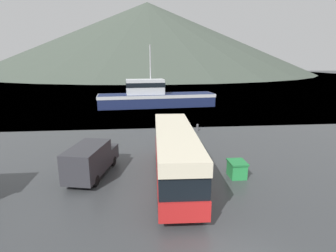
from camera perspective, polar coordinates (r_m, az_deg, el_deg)
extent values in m
plane|color=slate|center=(150.32, -4.26, 10.97)|extent=(240.00, 240.00, 0.00)
cone|color=#424C42|center=(198.57, -4.45, 18.56)|extent=(219.97, 219.97, 47.57)
cube|color=red|center=(17.57, 1.54, -8.79)|extent=(2.90, 11.11, 1.04)
cube|color=black|center=(17.17, 1.56, -5.35)|extent=(2.84, 10.89, 1.19)
cube|color=beige|center=(16.88, 1.58, -2.25)|extent=(2.90, 11.11, 0.74)
cube|color=black|center=(22.50, 0.39, -1.20)|extent=(2.16, 0.15, 1.61)
cylinder|color=black|center=(21.30, -2.23, -6.14)|extent=(0.34, 0.91, 0.90)
cylinder|color=black|center=(21.44, 3.55, -6.02)|extent=(0.34, 0.91, 0.90)
cylinder|color=black|center=(14.31, -1.63, -16.80)|extent=(0.34, 0.91, 0.90)
cylinder|color=black|center=(14.51, 7.25, -16.44)|extent=(0.34, 0.91, 0.90)
cube|color=#2D2D33|center=(18.36, -17.11, -7.22)|extent=(2.76, 4.19, 1.95)
cube|color=#2D2D33|center=(20.88, -13.95, -5.70)|extent=(2.27, 2.05, 1.07)
cube|color=black|center=(19.90, -14.92, -4.08)|extent=(1.63, 0.43, 0.68)
cylinder|color=black|center=(21.20, -16.27, -7.10)|extent=(0.37, 0.73, 0.70)
cylinder|color=black|center=(20.58, -11.81, -7.47)|extent=(0.37, 0.73, 0.70)
cylinder|color=black|center=(18.38, -20.52, -10.79)|extent=(0.37, 0.73, 0.70)
cylinder|color=black|center=(17.67, -15.45, -11.40)|extent=(0.37, 0.73, 0.70)
cube|color=#19234C|center=(45.99, -2.46, 5.63)|extent=(20.20, 6.12, 2.21)
cube|color=silver|center=(45.87, -2.47, 6.65)|extent=(20.40, 6.18, 0.55)
cube|color=silver|center=(45.46, -5.00, 8.51)|extent=(6.61, 3.62, 2.53)
cube|color=black|center=(45.43, -5.01, 8.98)|extent=(6.75, 3.72, 0.76)
cylinder|color=#B2B2B7|center=(45.37, -3.88, 13.68)|extent=(0.20, 0.20, 5.64)
cube|color=green|center=(18.81, 14.76, -9.22)|extent=(1.05, 1.25, 1.02)
cube|color=#227D3C|center=(18.60, 14.87, -7.62)|extent=(1.15, 1.37, 0.11)
cube|color=#19234C|center=(50.77, 0.24, 5.66)|extent=(4.64, 5.97, 0.86)
cylinder|color=#4C4C51|center=(30.01, 6.43, -0.52)|extent=(0.24, 0.24, 0.61)
sphere|color=#4C4C51|center=(29.91, 6.45, 0.18)|extent=(0.28, 0.28, 0.28)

